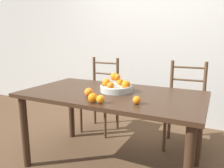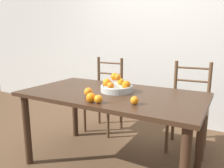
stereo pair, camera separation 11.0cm
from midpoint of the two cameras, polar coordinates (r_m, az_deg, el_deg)
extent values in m
plane|color=brown|center=(2.39, -1.49, -20.46)|extent=(12.00, 12.00, 0.00)
cube|color=beige|center=(3.43, 10.35, 11.95)|extent=(8.00, 0.06, 2.60)
cube|color=#382316|center=(2.09, -1.60, -2.70)|extent=(1.71, 0.93, 0.03)
cylinder|color=#382316|center=(2.40, -23.06, -11.46)|extent=(0.07, 0.07, 0.74)
cylinder|color=#382316|center=(2.92, -11.64, -6.65)|extent=(0.07, 0.07, 0.74)
cylinder|color=#382316|center=(2.36, 20.35, -11.61)|extent=(0.07, 0.07, 0.74)
cylinder|color=#B2B7B2|center=(2.12, -0.37, -1.30)|extent=(0.31, 0.31, 0.05)
torus|color=#B2B7B2|center=(2.11, -0.37, -0.61)|extent=(0.31, 0.31, 0.02)
sphere|color=orange|center=(2.06, 2.14, -0.20)|extent=(0.08, 0.08, 0.08)
sphere|color=orange|center=(2.20, 0.63, 0.61)|extent=(0.07, 0.07, 0.07)
sphere|color=orange|center=(2.14, -2.97, 0.33)|extent=(0.08, 0.08, 0.08)
sphere|color=orange|center=(2.02, -1.94, -0.46)|extent=(0.07, 0.07, 0.07)
sphere|color=orange|center=(2.09, -0.21, 1.76)|extent=(0.07, 0.07, 0.07)
sphere|color=orange|center=(2.11, -0.92, 1.92)|extent=(0.08, 0.08, 0.08)
sphere|color=orange|center=(1.72, 4.67, -4.21)|extent=(0.06, 0.06, 0.06)
sphere|color=orange|center=(1.76, -6.82, -3.61)|extent=(0.08, 0.08, 0.08)
sphere|color=orange|center=(1.73, -4.84, -4.00)|extent=(0.07, 0.07, 0.07)
sphere|color=orange|center=(1.95, -7.68, -2.16)|extent=(0.08, 0.08, 0.08)
cylinder|color=#513823|center=(3.06, -9.14, -8.29)|extent=(0.04, 0.04, 0.47)
cylinder|color=#513823|center=(2.86, -2.92, -9.58)|extent=(0.04, 0.04, 0.47)
cylinder|color=#513823|center=(3.27, -5.56, -1.91)|extent=(0.04, 0.04, 1.02)
cylinder|color=#513823|center=(3.08, 0.40, -2.68)|extent=(0.04, 0.04, 1.02)
cube|color=#513823|center=(3.03, -4.37, -3.38)|extent=(0.43, 0.41, 0.04)
cylinder|color=#513823|center=(3.14, -2.69, -0.06)|extent=(0.38, 0.03, 0.02)
cylinder|color=#513823|center=(3.11, -2.72, 2.70)|extent=(0.38, 0.03, 0.02)
cylinder|color=#513823|center=(3.09, -2.74, 5.50)|extent=(0.38, 0.03, 0.02)
cylinder|color=#513823|center=(2.60, 12.37, -12.13)|extent=(0.04, 0.04, 0.47)
cylinder|color=#513823|center=(2.57, 20.94, -12.96)|extent=(0.04, 0.04, 0.47)
cylinder|color=#513823|center=(2.84, 13.96, -4.27)|extent=(0.04, 0.04, 1.02)
cylinder|color=#513823|center=(2.82, 21.64, -4.92)|extent=(0.04, 0.04, 1.02)
cube|color=#513823|center=(2.66, 17.39, -6.04)|extent=(0.44, 0.42, 0.04)
cylinder|color=#513823|center=(2.79, 17.94, -2.12)|extent=(0.38, 0.05, 0.02)
cylinder|color=#513823|center=(2.76, 18.14, 0.97)|extent=(0.38, 0.05, 0.02)
cylinder|color=#513823|center=(2.74, 18.34, 4.12)|extent=(0.38, 0.05, 0.02)
camera|label=1|loc=(0.05, -91.56, -0.32)|focal=35.00mm
camera|label=2|loc=(0.05, 88.44, 0.32)|focal=35.00mm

